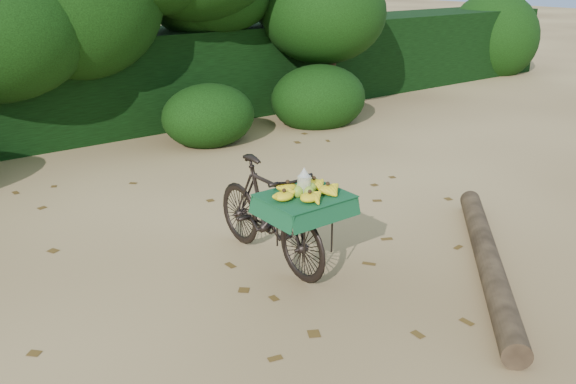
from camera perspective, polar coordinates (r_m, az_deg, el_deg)
ground at (r=6.86m, az=-0.42°, el=-5.52°), size 80.00×80.00×0.00m
vendor_bicycle at (r=6.39m, az=-1.69°, el=-1.88°), size 0.81×1.87×1.13m
fallen_log at (r=6.74m, az=18.19°, el=-5.96°), size 2.67×2.57×0.25m
hedge_backdrop at (r=12.03m, az=-18.64°, el=9.40°), size 26.00×1.80×1.80m
tree_row at (r=10.94m, az=-21.21°, el=13.93°), size 14.50×2.00×4.00m
bush_clumps at (r=10.47m, az=-12.22°, el=5.94°), size 8.80×1.70×0.90m
leaf_litter at (r=7.34m, az=-3.41°, el=-3.68°), size 7.00×7.30×0.01m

